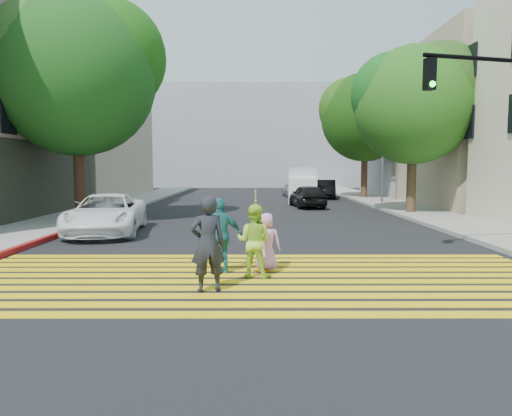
{
  "coord_description": "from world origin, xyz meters",
  "views": [
    {
      "loc": [
        -0.02,
        -8.56,
        2.46
      ],
      "look_at": [
        0.0,
        3.0,
        1.4
      ],
      "focal_mm": 32.0,
      "sensor_mm": 36.0,
      "label": 1
    }
  ],
  "objects_px": {
    "traffic_signal": "(511,122)",
    "silver_car": "(295,189)",
    "dark_car_near": "(307,196)",
    "dark_car_parked": "(326,189)",
    "pedestrian_child": "(266,242)",
    "white_van": "(302,186)",
    "tree_left": "(78,68)",
    "tree_right_near": "(416,99)",
    "tree_right_far": "(367,112)",
    "pedestrian_man": "(208,244)",
    "pedestrian_woman": "(254,241)",
    "pedestrian_extra": "(220,236)",
    "white_sedan": "(106,214)"
  },
  "relations": [
    {
      "from": "traffic_signal",
      "to": "silver_car",
      "type": "bearing_deg",
      "value": 84.58
    },
    {
      "from": "dark_car_near",
      "to": "dark_car_parked",
      "type": "relative_size",
      "value": 0.94
    },
    {
      "from": "pedestrian_child",
      "to": "white_van",
      "type": "relative_size",
      "value": 0.27
    },
    {
      "from": "tree_left",
      "to": "dark_car_near",
      "type": "bearing_deg",
      "value": 31.62
    },
    {
      "from": "tree_right_near",
      "to": "tree_right_far",
      "type": "distance_m",
      "value": 11.31
    },
    {
      "from": "white_van",
      "to": "silver_car",
      "type": "bearing_deg",
      "value": 95.02
    },
    {
      "from": "tree_right_far",
      "to": "pedestrian_man",
      "type": "xyz_separation_m",
      "value": [
        -9.27,
        -25.72,
        -5.53
      ]
    },
    {
      "from": "tree_right_far",
      "to": "pedestrian_woman",
      "type": "distance_m",
      "value": 26.56
    },
    {
      "from": "dark_car_near",
      "to": "traffic_signal",
      "type": "relative_size",
      "value": 0.73
    },
    {
      "from": "tree_left",
      "to": "silver_car",
      "type": "bearing_deg",
      "value": 56.14
    },
    {
      "from": "tree_right_far",
      "to": "pedestrian_extra",
      "type": "distance_m",
      "value": 26.46
    },
    {
      "from": "tree_right_far",
      "to": "white_van",
      "type": "height_order",
      "value": "tree_right_far"
    },
    {
      "from": "pedestrian_man",
      "to": "traffic_signal",
      "type": "distance_m",
      "value": 8.96
    },
    {
      "from": "tree_left",
      "to": "dark_car_near",
      "type": "relative_size",
      "value": 2.45
    },
    {
      "from": "tree_right_far",
      "to": "silver_car",
      "type": "relative_size",
      "value": 2.22
    },
    {
      "from": "pedestrian_child",
      "to": "white_sedan",
      "type": "bearing_deg",
      "value": -40.2
    },
    {
      "from": "pedestrian_man",
      "to": "dark_car_near",
      "type": "relative_size",
      "value": 0.46
    },
    {
      "from": "dark_car_near",
      "to": "pedestrian_man",
      "type": "bearing_deg",
      "value": 71.05
    },
    {
      "from": "silver_car",
      "to": "white_van",
      "type": "height_order",
      "value": "white_van"
    },
    {
      "from": "white_sedan",
      "to": "tree_right_near",
      "type": "bearing_deg",
      "value": 18.92
    },
    {
      "from": "pedestrian_man",
      "to": "traffic_signal",
      "type": "xyz_separation_m",
      "value": [
        7.78,
        3.54,
        2.69
      ]
    },
    {
      "from": "pedestrian_child",
      "to": "white_van",
      "type": "height_order",
      "value": "white_van"
    },
    {
      "from": "pedestrian_woman",
      "to": "traffic_signal",
      "type": "xyz_separation_m",
      "value": [
        6.89,
        2.37,
        2.82
      ]
    },
    {
      "from": "traffic_signal",
      "to": "white_van",
      "type": "bearing_deg",
      "value": 86.52
    },
    {
      "from": "silver_car",
      "to": "dark_car_parked",
      "type": "relative_size",
      "value": 1.0
    },
    {
      "from": "tree_left",
      "to": "pedestrian_woman",
      "type": "distance_m",
      "value": 14.42
    },
    {
      "from": "tree_left",
      "to": "white_sedan",
      "type": "xyz_separation_m",
      "value": [
        2.38,
        -4.0,
        -6.04
      ]
    },
    {
      "from": "tree_right_far",
      "to": "white_sedan",
      "type": "height_order",
      "value": "tree_right_far"
    },
    {
      "from": "pedestrian_man",
      "to": "white_van",
      "type": "distance_m",
      "value": 23.51
    },
    {
      "from": "pedestrian_extra",
      "to": "white_sedan",
      "type": "relative_size",
      "value": 0.33
    },
    {
      "from": "tree_right_near",
      "to": "dark_car_near",
      "type": "height_order",
      "value": "tree_right_near"
    },
    {
      "from": "pedestrian_child",
      "to": "dark_car_parked",
      "type": "relative_size",
      "value": 0.32
    },
    {
      "from": "pedestrian_child",
      "to": "silver_car",
      "type": "distance_m",
      "value": 26.51
    },
    {
      "from": "tree_left",
      "to": "dark_car_parked",
      "type": "height_order",
      "value": "tree_left"
    },
    {
      "from": "tree_right_near",
      "to": "pedestrian_man",
      "type": "xyz_separation_m",
      "value": [
        -8.98,
        -14.44,
        -4.9
      ]
    },
    {
      "from": "pedestrian_extra",
      "to": "white_sedan",
      "type": "bearing_deg",
      "value": -64.04
    },
    {
      "from": "pedestrian_extra",
      "to": "silver_car",
      "type": "height_order",
      "value": "pedestrian_extra"
    },
    {
      "from": "tree_right_far",
      "to": "pedestrian_child",
      "type": "relative_size",
      "value": 7.01
    },
    {
      "from": "tree_right_far",
      "to": "white_sedan",
      "type": "bearing_deg",
      "value": -127.49
    },
    {
      "from": "tree_left",
      "to": "pedestrian_man",
      "type": "height_order",
      "value": "tree_left"
    },
    {
      "from": "pedestrian_woman",
      "to": "white_van",
      "type": "xyz_separation_m",
      "value": [
        3.32,
        21.96,
        0.31
      ]
    },
    {
      "from": "tree_left",
      "to": "silver_car",
      "type": "distance_m",
      "value": 20.73
    },
    {
      "from": "pedestrian_man",
      "to": "white_van",
      "type": "relative_size",
      "value": 0.37
    },
    {
      "from": "pedestrian_man",
      "to": "pedestrian_woman",
      "type": "xyz_separation_m",
      "value": [
        0.9,
        1.17,
        -0.13
      ]
    },
    {
      "from": "tree_right_near",
      "to": "silver_car",
      "type": "xyz_separation_m",
      "value": [
        -4.83,
        13.76,
        -5.21
      ]
    },
    {
      "from": "pedestrian_child",
      "to": "dark_car_parked",
      "type": "distance_m",
      "value": 25.08
    },
    {
      "from": "pedestrian_extra",
      "to": "silver_car",
      "type": "bearing_deg",
      "value": -109.34
    },
    {
      "from": "pedestrian_woman",
      "to": "dark_car_near",
      "type": "distance_m",
      "value": 17.61
    },
    {
      "from": "tree_left",
      "to": "pedestrian_child",
      "type": "bearing_deg",
      "value": -50.78
    },
    {
      "from": "pedestrian_man",
      "to": "dark_car_near",
      "type": "distance_m",
      "value": 18.93
    }
  ]
}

